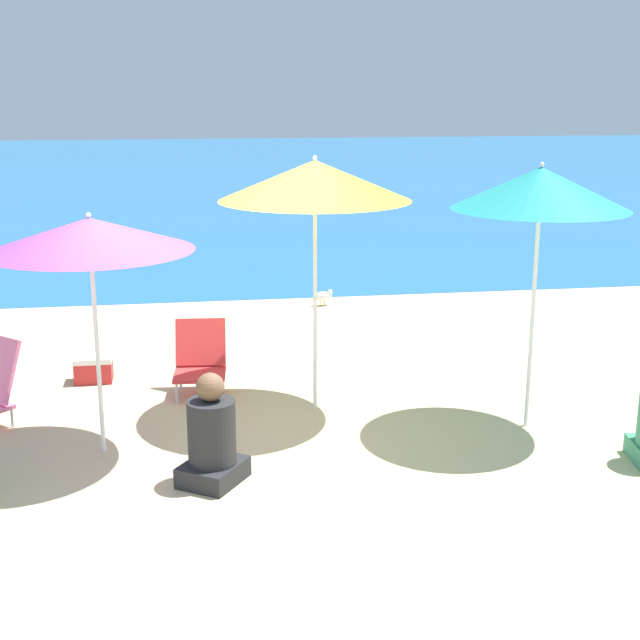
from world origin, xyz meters
The scene contains 9 objects.
ground_plane centered at (0.00, 0.00, 0.00)m, with size 60.00×60.00×0.00m, color #D1BA89.
sea_water centered at (0.00, 25.39, 0.00)m, with size 60.00×40.00×0.01m.
beach_umbrella_yellow centered at (1.10, 0.87, 2.15)m, with size 1.74×1.74×2.37m.
beach_umbrella_teal centered at (2.91, 0.16, 2.13)m, with size 1.51×1.51×2.35m.
beach_umbrella_purple centered at (-0.80, 0.14, 1.84)m, with size 1.65×1.65×2.01m.
beach_chair_red centered at (0.04, 1.54, 0.34)m, with size 0.55×0.65×0.71m.
person_seated_far centered at (0.08, -0.60, 0.35)m, with size 0.61×0.63×0.88m.
cooler_box centered at (-1.05, 2.03, 0.14)m, with size 0.39×0.28×0.27m.
seagull centered at (1.82, 4.90, 0.14)m, with size 0.27×0.11×0.23m.
Camera 1 is at (-0.08, -6.99, 2.97)m, focal length 50.00 mm.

